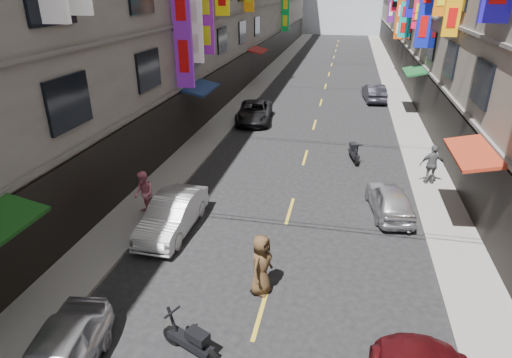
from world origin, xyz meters
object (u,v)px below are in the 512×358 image
at_px(scooter_far_right, 354,152).
at_px(pedestrian_lfar, 144,194).
at_px(scooter_crossing, 191,342).
at_px(car_left_far, 254,112).
at_px(car_right_far, 374,93).
at_px(pedestrian_rfar, 432,165).
at_px(car_left_mid, 172,214).
at_px(car_right_mid, 390,200).
at_px(pedestrian_crossing, 261,265).

xyz_separation_m(scooter_far_right, pedestrian_lfar, (-7.87, -7.75, 0.57)).
bearing_deg(scooter_crossing, car_left_far, 31.47).
bearing_deg(car_right_far, car_left_far, 36.42).
height_order(pedestrian_lfar, pedestrian_rfar, pedestrian_rfar).
relative_size(scooter_crossing, car_left_mid, 0.42).
distance_m(scooter_far_right, car_right_far, 13.34).
distance_m(car_right_mid, pedestrian_lfar, 9.53).
xyz_separation_m(pedestrian_rfar, pedestrian_crossing, (-5.98, -8.76, -0.08)).
xyz_separation_m(pedestrian_lfar, pedestrian_crossing, (5.23, -3.44, -0.07)).
xyz_separation_m(car_left_far, pedestrian_rfar, (9.81, -8.27, 0.38)).
bearing_deg(pedestrian_lfar, car_left_far, 128.90).
distance_m(scooter_crossing, scooter_far_right, 14.41).
xyz_separation_m(scooter_far_right, pedestrian_rfar, (3.34, -2.44, 0.59)).
bearing_deg(scooter_far_right, car_left_far, -54.54).
bearing_deg(car_right_far, pedestrian_crossing, 73.87).
bearing_deg(car_left_far, car_right_mid, -61.21).
bearing_deg(pedestrian_crossing, scooter_far_right, 3.44).
bearing_deg(car_right_mid, car_left_far, -63.59).
distance_m(scooter_far_right, car_right_mid, 5.66).
bearing_deg(scooter_crossing, car_left_mid, 49.84).
relative_size(car_right_far, pedestrian_rfar, 2.20).
distance_m(pedestrian_lfar, pedestrian_rfar, 12.41).
bearing_deg(car_left_far, pedestrian_crossing, -83.25).
bearing_deg(scooter_far_right, car_right_mid, 91.47).
bearing_deg(pedestrian_lfar, car_right_mid, 58.53).
relative_size(car_left_mid, car_right_far, 1.01).
bearing_deg(car_left_mid, pedestrian_crossing, -34.83).
distance_m(scooter_crossing, pedestrian_rfar, 13.52).
height_order(car_right_mid, pedestrian_lfar, pedestrian_lfar).
bearing_deg(pedestrian_rfar, scooter_far_right, -43.17).
bearing_deg(car_left_far, car_right_far, 36.95).
bearing_deg(car_right_mid, car_right_far, -98.79).
bearing_deg(car_left_far, pedestrian_rfar, -46.04).
bearing_deg(car_left_mid, scooter_far_right, 53.34).
xyz_separation_m(car_right_mid, pedestrian_crossing, (-4.01, -5.71, 0.35)).
bearing_deg(scooter_crossing, scooter_far_right, 8.46).
relative_size(scooter_far_right, pedestrian_rfar, 0.98).
relative_size(scooter_crossing, scooter_far_right, 0.95).
height_order(scooter_far_right, car_right_far, car_right_far).
xyz_separation_m(scooter_far_right, car_right_far, (1.53, 13.26, 0.22)).
bearing_deg(car_left_mid, car_right_far, 70.55).
relative_size(car_left_far, car_right_mid, 1.33).
bearing_deg(pedestrian_crossing, car_right_mid, -18.40).
xyz_separation_m(car_right_mid, pedestrian_lfar, (-9.24, -2.26, 0.41)).
relative_size(car_left_mid, pedestrian_crossing, 2.14).
xyz_separation_m(scooter_crossing, pedestrian_rfar, (7.15, 11.46, 0.59)).
relative_size(pedestrian_rfar, pedestrian_crossing, 0.96).
distance_m(car_left_mid, pedestrian_crossing, 4.72).
bearing_deg(pedestrian_rfar, car_left_far, -47.14).
height_order(car_left_far, pedestrian_crossing, pedestrian_crossing).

